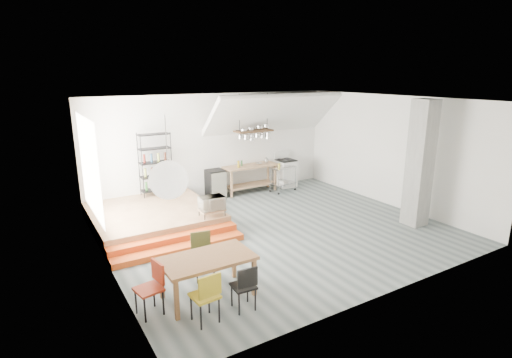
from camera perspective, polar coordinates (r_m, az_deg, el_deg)
floor at (r=10.08m, az=2.91°, el=-7.24°), size 8.00×8.00×0.00m
wall_back at (r=12.58m, az=-5.95°, el=4.77°), size 8.00×0.04×3.20m
wall_left at (r=8.13m, az=-21.06°, el=-1.80°), size 0.04×7.00×3.20m
wall_right at (r=12.25m, az=18.77°, el=3.78°), size 0.04×7.00×3.20m
ceiling at (r=9.36m, az=3.17°, el=11.23°), size 8.00×7.00×0.02m
slope_ceiling at (r=12.81m, az=2.50°, el=9.31°), size 4.40×1.44×1.32m
window_pane at (r=9.52m, az=-22.72°, el=1.63°), size 0.02×2.50×2.20m
platform at (r=10.72m, az=-14.46°, el=-5.18°), size 3.00×3.00×0.40m
step_lower at (r=9.05m, az=-10.73°, el=-9.72°), size 3.00×0.35×0.13m
step_upper at (r=9.32m, az=-11.51°, el=-8.55°), size 3.00×0.35×0.27m
concrete_column at (r=10.80m, az=22.37°, el=2.03°), size 0.50×0.50×3.20m
kitchen_counter at (r=12.98m, az=-0.78°, el=0.77°), size 1.80×0.60×0.91m
stove at (r=13.76m, az=4.25°, el=0.92°), size 0.60×0.60×1.18m
pot_rack at (r=12.54m, az=-0.17°, el=6.56°), size 1.20×0.50×1.43m
wire_shelving at (r=11.66m, az=-14.20°, el=2.22°), size 0.88×0.38×1.80m
microwave_shelf at (r=9.86m, az=-6.30°, el=-4.44°), size 0.60×0.40×0.16m
paper_lantern at (r=6.29m, az=-12.37°, el=-0.15°), size 0.60×0.60×0.60m
dining_table at (r=7.04m, az=-6.96°, el=-11.62°), size 1.58×0.89×0.75m
chair_mustard at (r=6.41m, az=-7.05°, el=-15.92°), size 0.43×0.43×0.87m
chair_black at (r=6.70m, az=-1.58°, el=-14.79°), size 0.39×0.39×0.80m
chair_olive at (r=7.76m, az=-7.70°, el=-10.17°), size 0.47×0.47×0.88m
chair_red at (r=6.83m, az=-14.58°, el=-14.27°), size 0.46×0.46×0.87m
rolling_cart at (r=13.15m, az=3.87°, el=0.51°), size 0.90×0.61×0.83m
mini_fridge at (r=12.51m, az=-5.81°, el=-0.70°), size 0.53×0.53×0.89m
microwave at (r=9.80m, az=-6.33°, el=-3.44°), size 0.60×0.42×0.33m
bowl at (r=13.01m, az=0.43°, el=2.21°), size 0.28×0.28×0.05m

